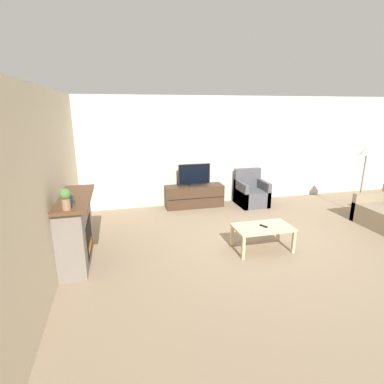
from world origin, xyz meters
name	(u,v)px	position (x,y,z in m)	size (l,w,h in m)	color
ground_plane	(265,242)	(0.00, 0.00, 0.00)	(24.00, 24.00, 0.00)	#89755B
wall_back	(220,151)	(0.00, 2.65, 1.35)	(12.00, 0.06, 2.70)	beige
wall_left	(52,183)	(-3.52, 0.00, 1.35)	(0.06, 12.00, 2.70)	beige
fireplace	(76,229)	(-3.29, 0.16, 0.55)	(0.51, 1.50, 1.08)	slate
mantel_vase_left	(68,199)	(-3.27, -0.30, 1.18)	(0.14, 0.14, 0.21)	#385670
potted_plant	(65,198)	(-3.27, -0.48, 1.26)	(0.16, 0.16, 0.30)	#936B4C
tv_stand	(194,196)	(-0.76, 2.36, 0.27)	(1.44, 0.44, 0.55)	#422D1E
tv	(194,176)	(-0.76, 2.36, 0.80)	(0.79, 0.18, 0.54)	black
armchair	(251,194)	(0.69, 2.17, 0.29)	(0.70, 0.76, 0.89)	#4C4C51
coffee_table	(263,229)	(-0.20, -0.23, 0.37)	(1.01, 0.59, 0.43)	#CCB289
remote	(264,226)	(-0.18, -0.23, 0.44)	(0.11, 0.15, 0.02)	black
floor_lamp	(366,155)	(2.88, 0.95, 1.37)	(0.31, 0.31, 1.61)	black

